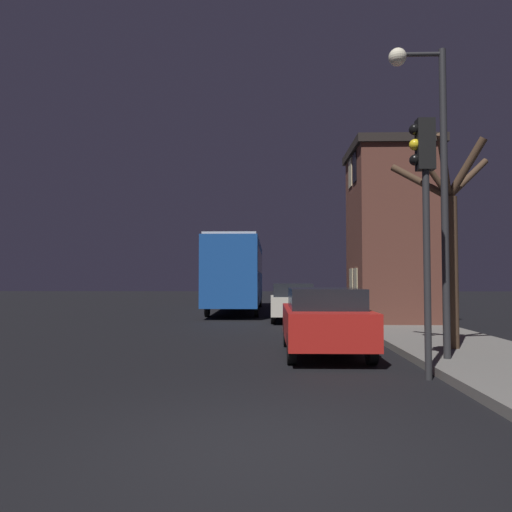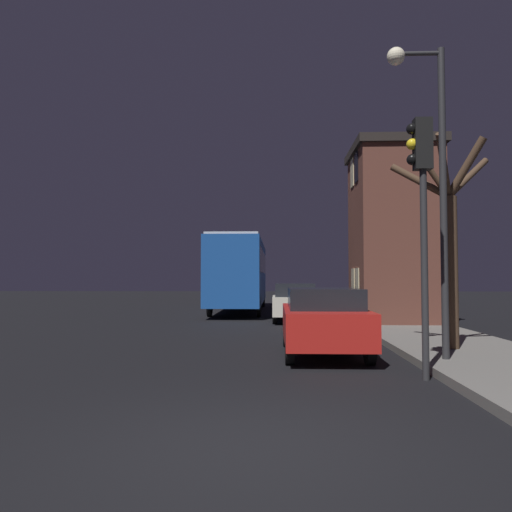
{
  "view_description": "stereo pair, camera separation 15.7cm",
  "coord_description": "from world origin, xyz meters",
  "px_view_note": "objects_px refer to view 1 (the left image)",
  "views": [
    {
      "loc": [
        0.12,
        -5.22,
        1.75
      ],
      "look_at": [
        -0.26,
        8.27,
        2.34
      ],
      "focal_mm": 35.0,
      "sensor_mm": 36.0,
      "label": 1
    },
    {
      "loc": [
        0.28,
        -5.21,
        1.75
      ],
      "look_at": [
        -0.26,
        8.27,
        2.34
      ],
      "focal_mm": 35.0,
      "sensor_mm": 36.0,
      "label": 2
    }
  ],
  "objects_px": {
    "bare_tree": "(449,244)",
    "car_mid_lane": "(292,301)",
    "traffic_light": "(424,192)",
    "car_near_lane": "(324,319)",
    "bus": "(238,270)",
    "streetlamp": "(431,157)"
  },
  "relations": [
    {
      "from": "traffic_light",
      "to": "bare_tree",
      "type": "relative_size",
      "value": 0.96
    },
    {
      "from": "streetlamp",
      "to": "traffic_light",
      "type": "distance_m",
      "value": 1.68
    },
    {
      "from": "bare_tree",
      "to": "car_mid_lane",
      "type": "relative_size",
      "value": 1.07
    },
    {
      "from": "traffic_light",
      "to": "car_near_lane",
      "type": "height_order",
      "value": "traffic_light"
    },
    {
      "from": "streetlamp",
      "to": "car_near_lane",
      "type": "xyz_separation_m",
      "value": [
        -2.0,
        1.45,
        -3.38
      ]
    },
    {
      "from": "bus",
      "to": "traffic_light",
      "type": "bearing_deg",
      "value": -75.92
    },
    {
      "from": "bus",
      "to": "car_mid_lane",
      "type": "bearing_deg",
      "value": -66.03
    },
    {
      "from": "streetlamp",
      "to": "bare_tree",
      "type": "relative_size",
      "value": 1.33
    },
    {
      "from": "traffic_light",
      "to": "car_mid_lane",
      "type": "height_order",
      "value": "traffic_light"
    },
    {
      "from": "streetlamp",
      "to": "traffic_light",
      "type": "xyz_separation_m",
      "value": [
        -0.54,
        -1.29,
        -0.94
      ]
    },
    {
      "from": "streetlamp",
      "to": "bus",
      "type": "distance_m",
      "value": 17.17
    },
    {
      "from": "traffic_light",
      "to": "car_mid_lane",
      "type": "distance_m",
      "value": 12.11
    },
    {
      "from": "bare_tree",
      "to": "car_mid_lane",
      "type": "bearing_deg",
      "value": 109.66
    },
    {
      "from": "traffic_light",
      "to": "bus",
      "type": "relative_size",
      "value": 0.38
    },
    {
      "from": "traffic_light",
      "to": "bare_tree",
      "type": "xyz_separation_m",
      "value": [
        1.4,
        2.76,
        -0.73
      ]
    },
    {
      "from": "car_near_lane",
      "to": "bare_tree",
      "type": "bearing_deg",
      "value": 0.56
    },
    {
      "from": "traffic_light",
      "to": "bare_tree",
      "type": "distance_m",
      "value": 3.18
    },
    {
      "from": "bare_tree",
      "to": "traffic_light",
      "type": "bearing_deg",
      "value": -116.92
    },
    {
      "from": "traffic_light",
      "to": "car_mid_lane",
      "type": "bearing_deg",
      "value": 98.73
    },
    {
      "from": "car_mid_lane",
      "to": "traffic_light",
      "type": "bearing_deg",
      "value": -81.27
    },
    {
      "from": "bare_tree",
      "to": "car_mid_lane",
      "type": "height_order",
      "value": "bare_tree"
    },
    {
      "from": "streetlamp",
      "to": "bus",
      "type": "xyz_separation_m",
      "value": [
        -4.96,
        16.32,
        -2.0
      ]
    }
  ]
}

